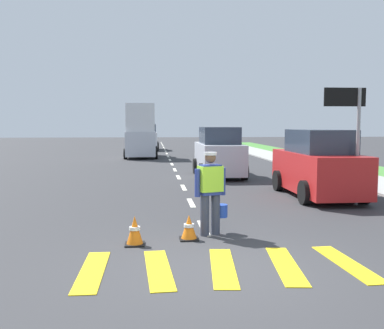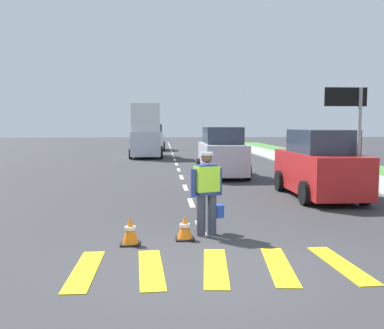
% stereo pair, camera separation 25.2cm
% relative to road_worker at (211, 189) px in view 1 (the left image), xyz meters
% --- Properties ---
extents(ground_plane, '(96.00, 96.00, 0.00)m').
position_rel_road_worker_xyz_m(ground_plane, '(-0.08, 18.86, -0.93)').
color(ground_plane, '#333335').
extents(sidewalk_right, '(2.40, 72.00, 0.14)m').
position_rel_road_worker_xyz_m(sidewalk_right, '(7.12, 7.86, -0.93)').
color(sidewalk_right, '#9E9E99').
rests_on(sidewalk_right, ground).
extents(crosswalk_stripes, '(4.41, 1.93, 0.01)m').
position_rel_road_worker_xyz_m(crosswalk_stripes, '(-0.08, -2.02, -0.92)').
color(crosswalk_stripes, yellow).
rests_on(crosswalk_stripes, ground).
extents(lane_center_line, '(0.14, 46.40, 0.01)m').
position_rel_road_worker_xyz_m(lane_center_line, '(-0.08, 23.06, -0.93)').
color(lane_center_line, silver).
rests_on(lane_center_line, ground).
extents(road_worker, '(0.70, 0.52, 1.67)m').
position_rel_road_worker_xyz_m(road_worker, '(0.00, 0.00, 0.00)').
color(road_worker, '#383D4C').
rests_on(road_worker, ground).
extents(lane_direction_sign, '(1.16, 0.11, 3.20)m').
position_rel_road_worker_xyz_m(lane_direction_sign, '(4.18, 2.88, 1.48)').
color(lane_direction_sign, gray).
rests_on(lane_direction_sign, ground).
extents(traffic_cone_near, '(0.36, 0.36, 0.54)m').
position_rel_road_worker_xyz_m(traffic_cone_near, '(-1.50, -0.62, -0.66)').
color(traffic_cone_near, black).
rests_on(traffic_cone_near, ground).
extents(traffic_cone_far, '(0.36, 0.36, 0.48)m').
position_rel_road_worker_xyz_m(traffic_cone_far, '(-0.47, -0.33, -0.69)').
color(traffic_cone_far, black).
rests_on(traffic_cone_far, ground).
extents(delivery_truck, '(2.16, 4.60, 3.54)m').
position_rel_road_worker_xyz_m(delivery_truck, '(-1.91, 20.73, 0.68)').
color(delivery_truck, silver).
rests_on(delivery_truck, ground).
extents(car_oncoming_third, '(2.07, 4.25, 2.23)m').
position_rel_road_worker_xyz_m(car_oncoming_third, '(-1.66, 29.43, 0.11)').
color(car_oncoming_third, silver).
rests_on(car_oncoming_third, ground).
extents(car_parked_curbside, '(1.91, 4.18, 2.06)m').
position_rel_road_worker_xyz_m(car_parked_curbside, '(3.87, 4.30, 0.02)').
color(car_parked_curbside, red).
rests_on(car_parked_curbside, ground).
extents(car_outgoing_ahead, '(1.94, 4.02, 2.10)m').
position_rel_road_worker_xyz_m(car_outgoing_ahead, '(1.65, 9.74, 0.05)').
color(car_outgoing_ahead, silver).
rests_on(car_outgoing_ahead, ground).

